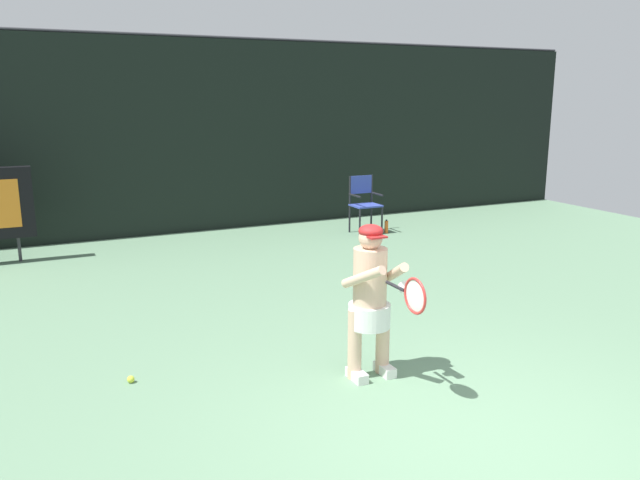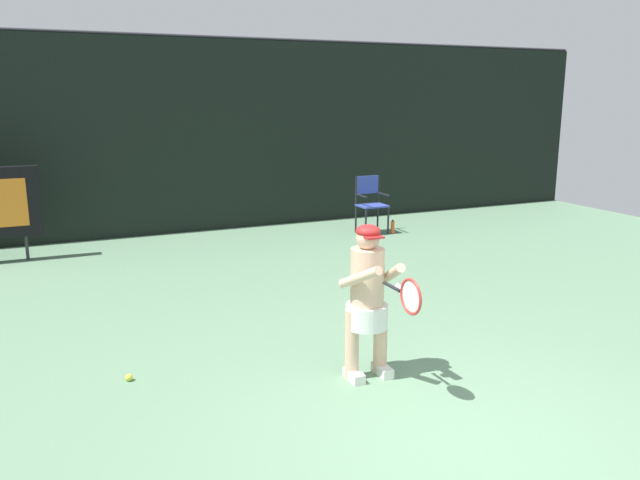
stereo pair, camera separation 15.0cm
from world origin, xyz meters
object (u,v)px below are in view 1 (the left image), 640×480
tennis_racket (413,295)px  tennis_player (370,296)px  water_bottle (386,227)px  tennis_ball_loose (131,379)px  umpire_chair (364,201)px

tennis_racket → tennis_player: bearing=96.8°
water_bottle → tennis_ball_loose: 7.11m
umpire_chair → tennis_ball_loose: (-5.13, -4.78, -0.58)m
tennis_racket → tennis_ball_loose: 2.70m
umpire_chair → tennis_racket: tennis_racket is taller
umpire_chair → tennis_ball_loose: 7.04m
tennis_racket → umpire_chair: bearing=64.9°
umpire_chair → water_bottle: umpire_chair is taller
water_bottle → tennis_ball_loose: water_bottle is taller
water_bottle → tennis_racket: tennis_racket is taller
tennis_racket → tennis_ball_loose: (-2.11, 1.40, -0.92)m
water_bottle → tennis_ball_loose: bearing=-140.4°
tennis_player → tennis_ball_loose: (-2.05, 0.80, -0.75)m
tennis_player → tennis_ball_loose: bearing=158.7°
water_bottle → tennis_ball_loose: (-5.48, -4.53, -0.09)m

